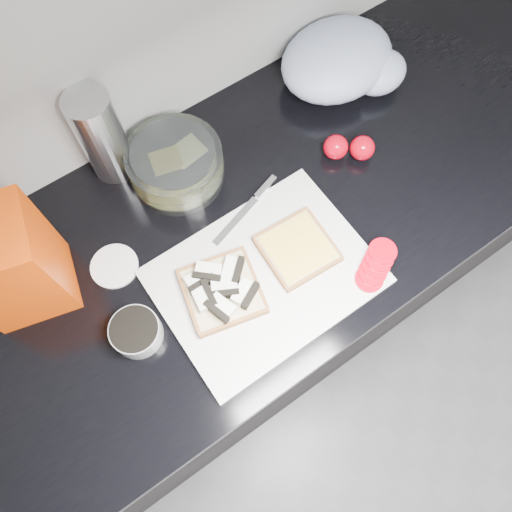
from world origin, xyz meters
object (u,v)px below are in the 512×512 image
at_px(glass_bowl, 176,165).
at_px(steel_canister, 102,136).
at_px(bread_bag, 10,265).
at_px(cutting_board, 265,277).

relative_size(glass_bowl, steel_canister, 0.93).
bearing_deg(bread_bag, steel_canister, 45.69).
relative_size(bread_bag, steel_canister, 1.11).
relative_size(cutting_board, bread_bag, 1.72).
height_order(cutting_board, glass_bowl, glass_bowl).
distance_m(bread_bag, steel_canister, 0.30).
bearing_deg(cutting_board, steel_canister, 106.49).
height_order(glass_bowl, bread_bag, bread_bag).
height_order(cutting_board, bread_bag, bread_bag).
bearing_deg(steel_canister, cutting_board, -73.51).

